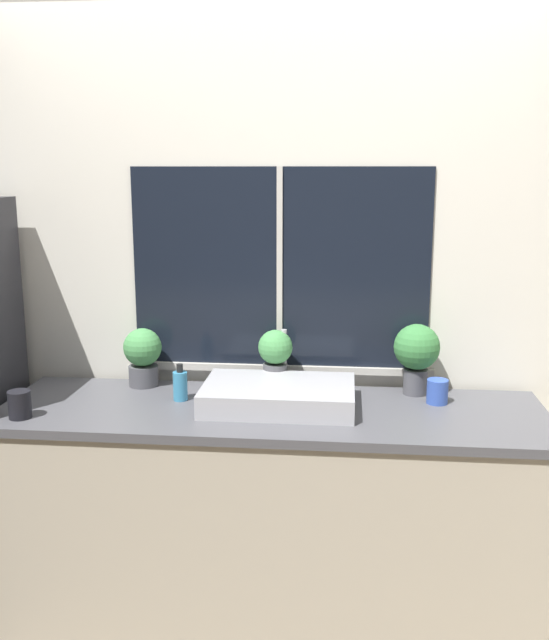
% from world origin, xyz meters
% --- Properties ---
extents(wall_back, '(8.00, 0.09, 2.70)m').
position_xyz_m(wall_back, '(0.00, 0.69, 1.35)').
color(wall_back, silver).
rests_on(wall_back, ground_plane).
extents(counter, '(2.12, 0.65, 0.93)m').
position_xyz_m(counter, '(0.00, 0.31, 0.47)').
color(counter, '#B2A893').
rests_on(counter, ground_plane).
extents(sink, '(0.59, 0.44, 0.26)m').
position_xyz_m(sink, '(0.03, 0.34, 0.98)').
color(sink, '#ADADB2').
rests_on(sink, counter).
extents(potted_plant_left, '(0.16, 0.16, 0.25)m').
position_xyz_m(potted_plant_left, '(-0.57, 0.55, 1.07)').
color(potted_plant_left, '#4C4C51').
rests_on(potted_plant_left, counter).
extents(potted_plant_center, '(0.14, 0.14, 0.26)m').
position_xyz_m(potted_plant_center, '(-0.01, 0.55, 1.08)').
color(potted_plant_center, '#4C4C51').
rests_on(potted_plant_center, counter).
extents(potted_plant_right, '(0.19, 0.19, 0.29)m').
position_xyz_m(potted_plant_right, '(0.57, 0.55, 1.11)').
color(potted_plant_right, '#4C4C51').
rests_on(potted_plant_right, counter).
extents(soap_bottle, '(0.06, 0.06, 0.15)m').
position_xyz_m(soap_bottle, '(-0.37, 0.37, 0.99)').
color(soap_bottle, teal).
rests_on(soap_bottle, counter).
extents(mug_blue, '(0.08, 0.08, 0.10)m').
position_xyz_m(mug_blue, '(0.65, 0.44, 0.98)').
color(mug_blue, '#3351AD').
rests_on(mug_blue, counter).
extents(mug_black, '(0.08, 0.08, 0.10)m').
position_xyz_m(mug_black, '(-0.92, 0.11, 0.98)').
color(mug_black, black).
rests_on(mug_black, counter).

